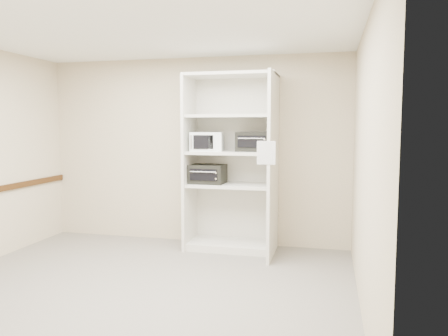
% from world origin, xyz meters
% --- Properties ---
extents(floor, '(4.50, 4.00, 0.01)m').
position_xyz_m(floor, '(0.00, 0.00, 0.00)').
color(floor, '#646157').
rests_on(floor, ground).
extents(ceiling, '(4.50, 4.00, 0.01)m').
position_xyz_m(ceiling, '(0.00, 0.00, 2.70)').
color(ceiling, white).
extents(wall_back, '(4.50, 0.02, 2.70)m').
position_xyz_m(wall_back, '(0.00, 2.00, 1.35)').
color(wall_back, beige).
rests_on(wall_back, ground).
extents(wall_right, '(0.02, 4.00, 2.70)m').
position_xyz_m(wall_right, '(2.25, 0.00, 1.35)').
color(wall_right, beige).
rests_on(wall_right, ground).
extents(shelving_unit, '(1.24, 0.92, 2.42)m').
position_xyz_m(shelving_unit, '(0.67, 1.70, 1.13)').
color(shelving_unit, beige).
rests_on(shelving_unit, floor).
extents(microwave, '(0.47, 0.39, 0.26)m').
position_xyz_m(microwave, '(0.29, 1.66, 1.50)').
color(microwave, white).
rests_on(microwave, shelving_unit).
extents(toaster_oven_upper, '(0.47, 0.36, 0.26)m').
position_xyz_m(toaster_oven_upper, '(0.93, 1.76, 1.50)').
color(toaster_oven_upper, black).
rests_on(toaster_oven_upper, shelving_unit).
extents(toaster_oven_lower, '(0.49, 0.38, 0.26)m').
position_xyz_m(toaster_oven_lower, '(0.29, 1.67, 1.05)').
color(toaster_oven_lower, black).
rests_on(toaster_oven_lower, shelving_unit).
extents(paper_sign, '(0.22, 0.02, 0.28)m').
position_xyz_m(paper_sign, '(1.19, 1.07, 1.39)').
color(paper_sign, white).
rests_on(paper_sign, shelving_unit).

